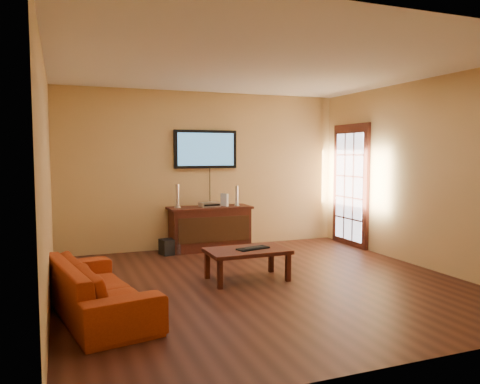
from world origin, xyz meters
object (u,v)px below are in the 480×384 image
sofa (97,278)px  speaker_left (177,197)px  coffee_table (247,253)px  speaker_right (237,196)px  av_receiver (209,204)px  bottle (178,249)px  media_console (210,228)px  game_console (224,200)px  television (206,149)px  keyboard (253,248)px  subwoofer (169,247)px

sofa → speaker_left: size_ratio=4.86×
coffee_table → speaker_right: (0.61, 1.99, 0.55)m
av_receiver → bottle: size_ratio=1.55×
sofa → av_receiver: bearing=-48.4°
media_console → sofa: 3.35m
game_console → speaker_left: bearing=154.6°
television → sofa: (-2.04, -2.89, -1.34)m
television → av_receiver: bearing=-91.6°
speaker_right → av_receiver: 0.50m
bottle → keyboard: keyboard is taller
subwoofer → television: bearing=12.9°
sofa → game_console: size_ratio=8.79×
speaker_left → game_console: (0.81, -0.04, -0.07)m
media_console → speaker_right: (0.48, -0.02, 0.53)m
speaker_left → subwoofer: bearing=-142.1°
coffee_table → bottle: 1.86m
sofa → av_receiver: av_receiver is taller
media_console → speaker_left: speaker_left is taller
speaker_right → keyboard: 2.14m
keyboard → bottle: bearing=106.9°
coffee_table → speaker_left: size_ratio=2.68×
media_console → television: 1.36m
television → av_receiver: (-0.01, -0.23, -0.94)m
av_receiver → keyboard: bearing=-95.9°
media_console → game_console: game_console is taller
media_console → television: television is taller
sofa → bottle: sofa is taller
media_console → av_receiver: 0.40m
bottle → coffee_table: bearing=-74.9°
coffee_table → av_receiver: (0.12, 2.01, 0.42)m
coffee_table → keyboard: size_ratio=2.28×
bottle → media_console: bearing=20.9°
television → bottle: bearing=-142.9°
coffee_table → speaker_left: bearing=101.9°
media_console → sofa: bearing=-127.5°
coffee_table → bottle: bearing=105.1°
media_console → coffee_table: media_console is taller
game_console → media_console: bearing=153.8°
speaker_left → bottle: speaker_left is taller
bottle → sofa: bearing=-120.5°
speaker_right → game_console: 0.23m
speaker_right → keyboard: (-0.54, -2.02, -0.48)m
sofa → bottle: (1.43, 2.43, -0.27)m
sofa → speaker_right: speaker_right is taller
speaker_right → keyboard: size_ratio=0.75×
coffee_table → media_console: bearing=86.4°
media_console → speaker_left: size_ratio=3.60×
coffee_table → subwoofer: 2.00m
coffee_table → speaker_right: speaker_right is taller
media_console → coffee_table: size_ratio=1.34×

